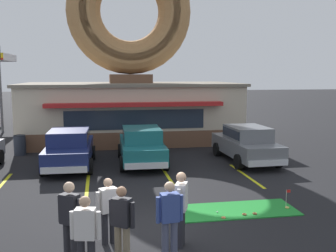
% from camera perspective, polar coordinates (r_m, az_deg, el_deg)
% --- Properties ---
extents(ground_plane, '(160.00, 160.00, 0.00)m').
position_cam_1_polar(ground_plane, '(9.92, -2.60, -15.60)').
color(ground_plane, black).
extents(donut_shop_building, '(12.30, 6.75, 10.96)m').
position_cam_1_polar(donut_shop_building, '(23.06, -5.47, 7.18)').
color(donut_shop_building, brown).
rests_on(donut_shop_building, ground).
extents(putting_mat, '(3.43, 1.43, 0.03)m').
position_cam_1_polar(putting_mat, '(11.71, 9.90, -11.93)').
color(putting_mat, '#1E842D').
rests_on(putting_mat, ground).
extents(mini_donut_near_left, '(0.13, 0.13, 0.04)m').
position_cam_1_polar(mini_donut_near_left, '(11.44, 12.48, -12.29)').
color(mini_donut_near_left, brown).
rests_on(mini_donut_near_left, putting_mat).
extents(mini_donut_near_right, '(0.13, 0.13, 0.04)m').
position_cam_1_polar(mini_donut_near_right, '(11.00, 8.06, -13.02)').
color(mini_donut_near_right, '#D17F47').
rests_on(mini_donut_near_right, putting_mat).
extents(mini_donut_mid_left, '(0.13, 0.13, 0.04)m').
position_cam_1_polar(mini_donut_mid_left, '(11.33, 11.02, -12.46)').
color(mini_donut_mid_left, brown).
rests_on(mini_donut_mid_left, putting_mat).
extents(mini_donut_mid_centre, '(0.13, 0.13, 0.04)m').
position_cam_1_polar(mini_donut_mid_centre, '(12.15, 16.91, -11.25)').
color(mini_donut_mid_centre, '#E5C666').
rests_on(mini_donut_mid_centre, putting_mat).
extents(golf_ball, '(0.04, 0.04, 0.04)m').
position_cam_1_polar(golf_ball, '(11.38, 7.15, -12.26)').
color(golf_ball, white).
rests_on(golf_ball, putting_mat).
extents(putting_flag_pin, '(0.13, 0.01, 0.55)m').
position_cam_1_polar(putting_flag_pin, '(12.05, 16.96, -9.46)').
color(putting_flag_pin, silver).
rests_on(putting_flag_pin, putting_mat).
extents(car_navy, '(2.06, 4.60, 1.60)m').
position_cam_1_polar(car_navy, '(16.90, -14.10, -2.95)').
color(car_navy, navy).
rests_on(car_navy, ground).
extents(car_grey, '(2.09, 4.61, 1.60)m').
position_cam_1_polar(car_grey, '(17.81, 11.31, -2.34)').
color(car_grey, slate).
rests_on(car_grey, ground).
extents(car_teal, '(2.06, 4.60, 1.60)m').
position_cam_1_polar(car_teal, '(17.08, -3.85, -2.63)').
color(car_teal, '#196066').
rests_on(car_teal, ground).
extents(pedestrian_blue_sweater_man, '(0.50, 0.42, 1.73)m').
position_cam_1_polar(pedestrian_blue_sweater_man, '(8.53, -14.03, -12.84)').
color(pedestrian_blue_sweater_man, '#232328').
rests_on(pedestrian_blue_sweater_man, ground).
extents(pedestrian_hooded_kid, '(0.51, 0.41, 1.64)m').
position_cam_1_polar(pedestrian_hooded_kid, '(8.35, -6.71, -13.53)').
color(pedestrian_hooded_kid, '#7F7056').
rests_on(pedestrian_hooded_kid, ground).
extents(pedestrian_leather_jacket_man, '(0.56, 0.37, 1.55)m').
position_cam_1_polar(pedestrian_leather_jacket_man, '(9.30, -8.65, -11.67)').
color(pedestrian_leather_jacket_man, '#232328').
rests_on(pedestrian_leather_jacket_man, ground).
extents(pedestrian_clipboard_woman, '(0.59, 0.31, 1.64)m').
position_cam_1_polar(pedestrian_clipboard_woman, '(7.87, -11.86, -15.01)').
color(pedestrian_clipboard_woman, '#232328').
rests_on(pedestrian_clipboard_woman, ground).
extents(pedestrian_beanie_man, '(0.59, 0.29, 1.69)m').
position_cam_1_polar(pedestrian_beanie_man, '(8.46, 0.24, -12.97)').
color(pedestrian_beanie_man, '#474C66').
rests_on(pedestrian_beanie_man, ground).
extents(pedestrian_crossing_woman, '(0.37, 0.56, 1.73)m').
position_cam_1_polar(pedestrian_crossing_woman, '(9.04, 1.91, -11.42)').
color(pedestrian_crossing_woman, '#232328').
rests_on(pedestrian_crossing_woman, ground).
extents(trash_bin, '(0.57, 0.57, 0.97)m').
position_cam_1_polar(trash_bin, '(20.21, -20.70, -2.58)').
color(trash_bin, '#232833').
rests_on(trash_bin, ground).
extents(parking_stripe_left, '(0.12, 3.60, 0.01)m').
position_cam_1_polar(parking_stripe_left, '(14.99, -23.23, -8.11)').
color(parking_stripe_left, yellow).
rests_on(parking_stripe_left, ground).
extents(parking_stripe_mid_left, '(0.12, 3.60, 0.01)m').
position_cam_1_polar(parking_stripe_mid_left, '(14.59, -11.58, -8.07)').
color(parking_stripe_mid_left, yellow).
rests_on(parking_stripe_mid_left, ground).
extents(parking_stripe_centre, '(0.12, 3.60, 0.01)m').
position_cam_1_polar(parking_stripe_centre, '(14.79, 0.22, -7.68)').
color(parking_stripe_centre, yellow).
rests_on(parking_stripe_centre, ground).
extents(parking_stripe_mid_right, '(0.12, 3.60, 0.01)m').
position_cam_1_polar(parking_stripe_mid_right, '(15.59, 11.23, -7.03)').
color(parking_stripe_mid_right, yellow).
rests_on(parking_stripe_mid_right, ground).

